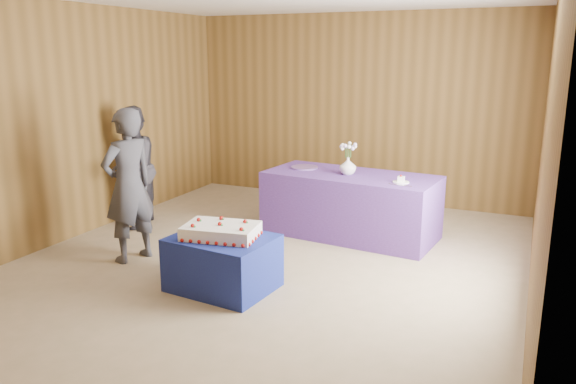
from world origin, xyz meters
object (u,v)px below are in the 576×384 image
Objects in this scene: cake_table at (223,263)px; vase at (348,166)px; guest_right at (132,168)px; sheet_cake at (221,231)px; serving_table at (350,205)px; guest_left at (128,186)px.

cake_table is 4.47× the size of vase.
cake_table is 2.12m from vase.
guest_right is (-2.00, 1.23, 0.51)m from cake_table.
vase is at bearing 64.77° from sheet_cake.
serving_table is 2.67× the size of sheet_cake.
guest_right reaches higher than vase.
guest_left is at bearing 158.24° from sheet_cake.
guest_left is (-1.81, -1.69, -0.05)m from vase.
guest_right is (-2.58, -0.76, 0.38)m from serving_table.
guest_right reaches higher than sheet_cake.
guest_right is at bearing -163.93° from vase.
vase is 0.13× the size of guest_left.
serving_table is (0.59, 1.99, 0.12)m from cake_table.
vase reaches higher than serving_table.
guest_left is 1.06× the size of guest_right.
guest_left reaches higher than guest_right.
guest_right is at bearing -157.71° from serving_table.
vase reaches higher than sheet_cake.
guest_left is at bearing 8.03° from guest_right.
guest_right is at bearing 138.81° from sheet_cake.
vase is 0.13× the size of guest_right.
guest_right reaches higher than serving_table.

